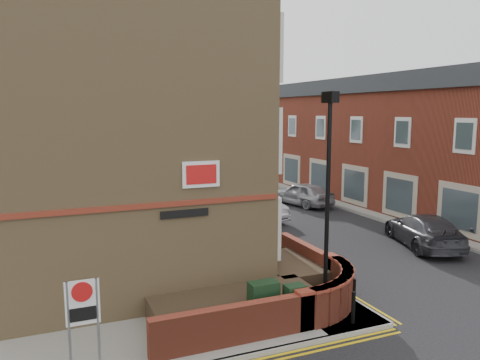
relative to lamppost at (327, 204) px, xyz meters
name	(u,v)px	position (x,y,z in m)	size (l,w,h in m)	color
ground	(296,348)	(-1.60, -1.20, -3.34)	(120.00, 120.00, 0.00)	black
pavement_corner	(145,345)	(-5.10, 0.30, -3.28)	(13.00, 3.00, 0.12)	gray
pavement_main	(190,213)	(0.40, 14.80, -3.28)	(2.00, 32.00, 0.12)	gray
pavement_far	(377,208)	(11.40, 11.80, -3.28)	(4.00, 40.00, 0.12)	gray
kerb_main_near	(206,212)	(1.40, 14.80, -3.28)	(0.15, 32.00, 0.12)	gray
kerb_main_far	(350,210)	(9.40, 11.80, -3.28)	(0.15, 40.00, 0.12)	gray
yellow_lines_main	(210,212)	(1.65, 14.80, -3.34)	(0.28, 32.00, 0.01)	gold
corner_building	(123,102)	(-4.44, 6.80, 2.88)	(8.95, 10.40, 13.60)	#997C51
garden_wall	(255,309)	(-1.60, 1.30, -3.34)	(6.80, 6.00, 1.20)	brown
lamppost	(327,204)	(0.00, 0.00, 0.00)	(0.25, 0.50, 6.30)	black
utility_cabinet_large	(263,303)	(-1.90, 0.10, -2.62)	(0.80, 0.45, 1.20)	black
utility_cabinet_small	(295,304)	(-1.10, -0.20, -2.67)	(0.55, 0.40, 1.10)	black
bollard_near	(353,307)	(0.40, -0.80, -2.77)	(0.11, 0.11, 0.90)	black
bollard_far	(354,294)	(1.00, 0.00, -2.77)	(0.11, 0.11, 0.90)	black
zone_sign	(83,310)	(-6.60, -0.70, -1.70)	(0.72, 0.07, 2.20)	slate
far_terrace	(360,139)	(12.90, 15.80, 0.70)	(5.40, 30.40, 8.00)	brown
far_terrace_cream	(241,129)	(12.90, 36.80, 0.71)	(5.40, 12.40, 8.00)	#B6AA96
tree_near	(199,134)	(0.40, 12.85, 1.36)	(3.64, 3.65, 6.70)	#382B1E
tree_mid	(164,122)	(0.40, 20.85, 1.85)	(4.03, 4.03, 7.42)	#382B1E
tree_far	(141,123)	(0.40, 28.85, 1.57)	(3.81, 3.81, 7.00)	#382B1E
traffic_light_assembly	(160,153)	(0.80, 23.80, -0.56)	(0.20, 0.16, 4.20)	black
silver_car_near	(250,205)	(3.09, 12.31, -2.55)	(1.67, 4.80, 1.58)	#BBBCC4
red_car_main	(197,188)	(2.36, 19.61, -2.67)	(2.24, 4.86, 1.35)	maroon
grey_car_far	(424,230)	(8.00, 4.51, -2.62)	(2.03, 4.99, 1.45)	#2E2F34
silver_car_far	(302,194)	(7.70, 14.54, -2.60)	(1.76, 4.37, 1.49)	#95969C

